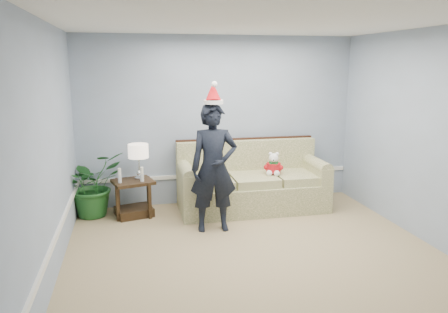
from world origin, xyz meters
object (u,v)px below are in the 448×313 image
object	(u,v)px
houseplant	(92,184)
table_lamp	(138,152)
sofa	(251,185)
teddy_bear	(274,166)
side_table	(134,202)
man	(214,168)

from	to	relation	value
houseplant	table_lamp	bearing A→B (deg)	-8.12
sofa	teddy_bear	world-z (taller)	sofa
table_lamp	teddy_bear	distance (m)	2.08
teddy_bear	side_table	bearing A→B (deg)	-162.38
teddy_bear	sofa	bearing A→B (deg)	177.87
table_lamp	houseplant	xyz separation A→B (m)	(-0.69, 0.10, -0.48)
side_table	houseplant	distance (m)	0.67
sofa	table_lamp	xyz separation A→B (m)	(-1.73, 0.06, 0.58)
side_table	teddy_bear	bearing A→B (deg)	-3.91
table_lamp	man	distance (m)	1.30
table_lamp	houseplant	size ratio (longest dim) A/B	0.55
houseplant	teddy_bear	world-z (taller)	houseplant
teddy_bear	table_lamp	bearing A→B (deg)	-164.06
sofa	houseplant	size ratio (longest dim) A/B	2.37
table_lamp	teddy_bear	xyz separation A→B (m)	(2.05, -0.20, -0.27)
side_table	teddy_bear	size ratio (longest dim) A/B	1.87
table_lamp	teddy_bear	size ratio (longest dim) A/B	1.48
side_table	houseplant	xyz separation A→B (m)	(-0.59, 0.15, 0.27)
man	side_table	bearing A→B (deg)	146.12
sofa	houseplant	bearing A→B (deg)	176.54
sofa	side_table	xyz separation A→B (m)	(-1.83, 0.01, -0.16)
side_table	teddy_bear	distance (m)	2.21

